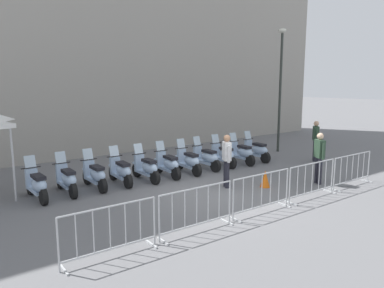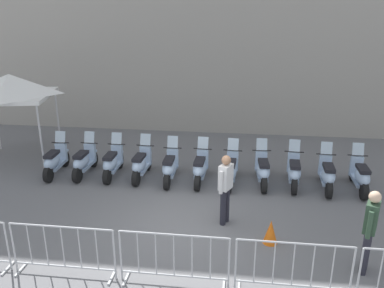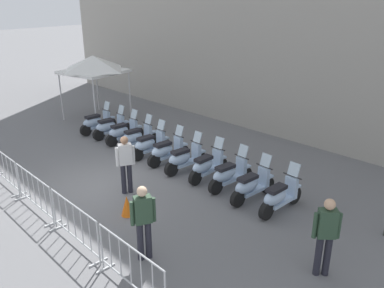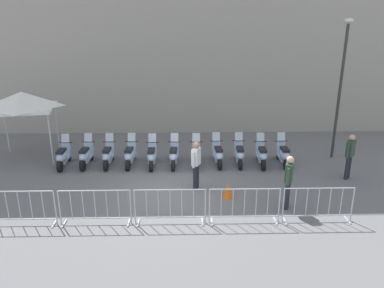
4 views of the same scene
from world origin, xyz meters
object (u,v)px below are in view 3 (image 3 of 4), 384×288
object	(u,v)px
motorcycle_1	(110,127)
motorcycle_5	(167,151)
officer_by_barriers	(126,161)
motorcycle_4	(150,144)
motorcycle_7	(207,166)
traffic_cone	(127,206)
barrier_segment_4	(131,269)
barrier_segment_1	(4,169)
canopy_tent	(93,64)
motorcycle_6	(184,159)
motorcycle_10	(280,196)
motorcycle_3	(137,138)
motorcycle_9	(251,186)
barrier_segment_2	(34,193)
officer_mid_plaza	(143,219)
motorcycle_0	(97,122)
barrier_segment_3	(75,225)
motorcycle_8	(229,174)
motorcycle_2	(123,132)
officer_near_row_end	(326,233)

from	to	relation	value
motorcycle_1	motorcycle_5	size ratio (longest dim) A/B	1.00
officer_by_barriers	motorcycle_4	bearing A→B (deg)	116.48
motorcycle_7	traffic_cone	xyz separation A→B (m)	(-0.56, -2.99, -0.18)
barrier_segment_4	motorcycle_5	bearing A→B (deg)	121.44
barrier_segment_4	traffic_cone	bearing A→B (deg)	134.73
barrier_segment_1	barrier_segment_4	bearing A→B (deg)	-11.71
motorcycle_7	barrier_segment_4	xyz separation A→B (m)	(1.47, -5.04, 0.07)
motorcycle_1	canopy_tent	distance (m)	3.57
motorcycle_4	motorcycle_7	bearing A→B (deg)	-9.30
motorcycle_4	motorcycle_6	world-z (taller)	same
motorcycle_1	motorcycle_10	distance (m)	8.10
motorcycle_3	motorcycle_9	distance (m)	5.40
motorcycle_3	motorcycle_9	size ratio (longest dim) A/B	1.00
motorcycle_7	canopy_tent	bearing A→B (deg)	160.83
motorcycle_4	barrier_segment_1	distance (m)	4.69
motorcycle_10	barrier_segment_1	world-z (taller)	motorcycle_10
barrier_segment_1	canopy_tent	bearing A→B (deg)	114.57
canopy_tent	barrier_segment_2	bearing A→B (deg)	-53.77
motorcycle_10	barrier_segment_2	size ratio (longest dim) A/B	0.85
barrier_segment_4	officer_mid_plaza	bearing A→B (deg)	116.77
motorcycle_9	motorcycle_0	bearing A→B (deg)	168.09
motorcycle_3	motorcycle_9	bearing A→B (deg)	-12.78
motorcycle_0	barrier_segment_3	xyz separation A→B (m)	(5.57, -5.82, 0.07)
motorcycle_0	motorcycle_6	bearing A→B (deg)	-12.08
motorcycle_3	barrier_segment_4	distance (m)	7.64
motorcycle_7	motorcycle_5	bearing A→B (deg)	170.86
motorcycle_8	officer_by_barriers	xyz separation A→B (m)	(-2.30, -1.88, 0.53)
motorcycle_8	motorcycle_2	bearing A→B (deg)	168.28
officer_by_barriers	canopy_tent	size ratio (longest dim) A/B	0.59
motorcycle_10	traffic_cone	size ratio (longest dim) A/B	3.10
motorcycle_1	motorcycle_9	size ratio (longest dim) A/B	1.01
officer_by_barriers	canopy_tent	distance (m)	8.05
motorcycle_0	barrier_segment_4	distance (m)	9.89
motorcycle_4	barrier_segment_1	xyz separation A→B (m)	(-2.13, -4.18, 0.07)
motorcycle_0	traffic_cone	distance (m)	7.02
motorcycle_8	barrier_segment_3	distance (m)	4.68
officer_mid_plaza	canopy_tent	world-z (taller)	canopy_tent
motorcycle_5	motorcycle_8	distance (m)	2.70
canopy_tent	traffic_cone	bearing A→B (deg)	-38.36
motorcycle_1	motorcycle_5	distance (m)	3.60
motorcycle_5	motorcycle_6	distance (m)	0.90
motorcycle_0	officer_near_row_end	world-z (taller)	officer_near_row_end
motorcycle_0	motorcycle_6	xyz separation A→B (m)	(5.28, -1.13, 0.00)
motorcycle_0	motorcycle_6	size ratio (longest dim) A/B	1.01
officer_by_barriers	motorcycle_7	bearing A→B (deg)	55.23
motorcycle_5	motorcycle_7	size ratio (longest dim) A/B	0.99
motorcycle_1	motorcycle_5	bearing A→B (deg)	-13.15
motorcycle_0	motorcycle_1	distance (m)	0.90
motorcycle_0	motorcycle_3	bearing A→B (deg)	-10.17
motorcycle_6	barrier_segment_3	size ratio (longest dim) A/B	0.85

